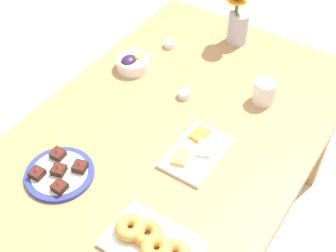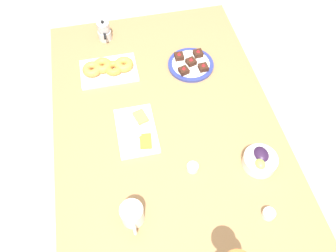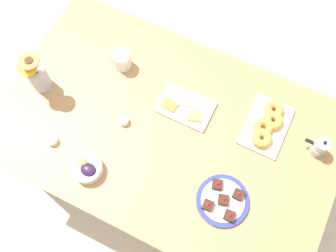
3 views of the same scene
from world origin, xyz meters
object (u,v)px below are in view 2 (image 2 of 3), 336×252
at_px(dining_table, 168,141).
at_px(croissant_platter, 108,68).
at_px(grape_bowl, 260,160).
at_px(cheese_platter, 137,131).
at_px(coffee_mug, 132,214).
at_px(jam_cup_berry, 269,214).
at_px(dessert_plate, 191,64).
at_px(moka_pot, 104,31).
at_px(jam_cup_honey, 193,167).

height_order(dining_table, croissant_platter, croissant_platter).
distance_m(grape_bowl, cheese_platter, 0.54).
height_order(coffee_mug, jam_cup_berry, coffee_mug).
distance_m(dining_table, jam_cup_berry, 0.55).
bearing_deg(croissant_platter, grape_bowl, 40.45).
height_order(cheese_platter, dessert_plate, dessert_plate).
relative_size(croissant_platter, moka_pot, 2.35).
xyz_separation_m(jam_cup_honey, jam_cup_berry, (0.25, 0.23, 0.00)).
distance_m(grape_bowl, croissant_platter, 0.85).
distance_m(coffee_mug, jam_cup_berry, 0.51).
bearing_deg(jam_cup_berry, jam_cup_honey, -136.96).
height_order(grape_bowl, jam_cup_berry, grape_bowl).
bearing_deg(jam_cup_honey, moka_pot, -162.84).
xyz_separation_m(dining_table, moka_pot, (-0.66, -0.21, 0.13)).
relative_size(cheese_platter, dessert_plate, 1.12).
xyz_separation_m(jam_cup_berry, moka_pot, (-1.11, -0.50, 0.03)).
relative_size(croissant_platter, jam_cup_berry, 5.83).
distance_m(coffee_mug, moka_pot, 1.01).
relative_size(grape_bowl, jam_cup_berry, 2.90).
distance_m(cheese_platter, croissant_platter, 0.40).
bearing_deg(cheese_platter, croissant_platter, -168.03).
bearing_deg(dining_table, croissant_platter, -152.15).
height_order(jam_cup_berry, moka_pot, moka_pot).
relative_size(grape_bowl, croissant_platter, 0.50).
bearing_deg(croissant_platter, jam_cup_berry, 30.50).
bearing_deg(jam_cup_honey, jam_cup_berry, 43.04).
height_order(dining_table, coffee_mug, coffee_mug).
bearing_deg(grape_bowl, coffee_mug, -77.66).
distance_m(coffee_mug, cheese_platter, 0.39).
bearing_deg(dessert_plate, jam_cup_honey, -13.70).
distance_m(cheese_platter, jam_cup_berry, 0.64).
distance_m(dining_table, grape_bowl, 0.43).
bearing_deg(cheese_platter, jam_cup_honey, 40.48).
distance_m(grape_bowl, moka_pot, 1.04).
relative_size(grape_bowl, jam_cup_honey, 2.90).
xyz_separation_m(dining_table, cheese_platter, (-0.02, -0.13, 0.10)).
relative_size(dessert_plate, moka_pot, 1.96).
distance_m(jam_cup_honey, moka_pot, 0.90).
xyz_separation_m(croissant_platter, jam_cup_berry, (0.86, 0.51, -0.01)).
xyz_separation_m(coffee_mug, jam_cup_honey, (-0.15, 0.27, -0.03)).
bearing_deg(coffee_mug, moka_pot, 179.74).
height_order(croissant_platter, jam_cup_honey, croissant_platter).
xyz_separation_m(dining_table, jam_cup_honey, (0.20, 0.06, 0.10)).
bearing_deg(jam_cup_berry, croissant_platter, -149.50).
bearing_deg(dessert_plate, jam_cup_berry, 6.60).
distance_m(dining_table, cheese_platter, 0.17).
bearing_deg(jam_cup_honey, dessert_plate, 166.30).
bearing_deg(moka_pot, cheese_platter, 6.45).
height_order(jam_cup_honey, moka_pot, moka_pot).
bearing_deg(jam_cup_berry, dessert_plate, -173.40).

